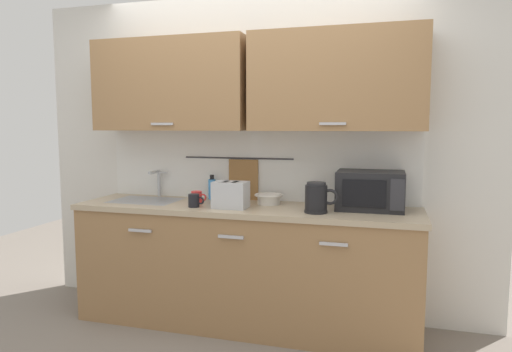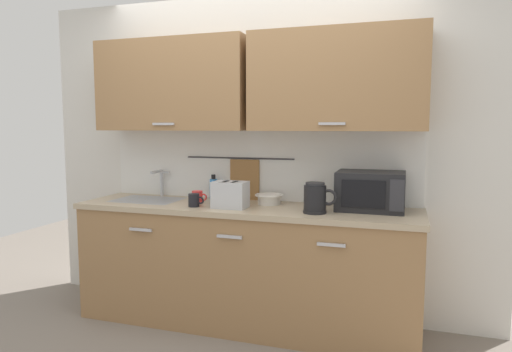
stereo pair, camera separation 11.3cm
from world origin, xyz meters
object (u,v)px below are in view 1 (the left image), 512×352
Objects in this scene: electric_kettle at (317,198)px; mug_near_sink at (197,197)px; dish_soap_bottle at (212,188)px; mug_by_kettle at (194,201)px; mixing_bowl at (269,198)px; toaster at (231,195)px; microwave at (370,190)px.

mug_near_sink is (-0.92, 0.11, -0.05)m from electric_kettle.
mug_by_kettle is at bearing -88.36° from dish_soap_bottle.
mug_by_kettle is (-0.49, -0.27, 0.00)m from mixing_bowl.
toaster is at bearing -18.24° from mug_near_sink.
mixing_bowl is at bearing 148.44° from electric_kettle.
mixing_bowl is at bearing -12.25° from dish_soap_bottle.
dish_soap_bottle is 0.44m from toaster.
dish_soap_bottle reaches higher than mixing_bowl.
microwave is at bearing 11.88° from mug_by_kettle.
electric_kettle is 1.89× the size of mug_by_kettle.
microwave reaches higher than electric_kettle.
microwave reaches higher than dish_soap_bottle.
microwave is 1.80× the size of toaster.
electric_kettle reaches higher than mug_by_kettle.
dish_soap_bottle is at bearing 83.26° from mug_near_sink.
microwave is 3.83× the size of mug_by_kettle.
electric_kettle is 1.06× the size of mixing_bowl.
electric_kettle is 0.93m from mug_near_sink.
toaster is (0.28, -0.34, 0.01)m from dish_soap_bottle.
mug_by_kettle is at bearing -168.12° from microwave.
electric_kettle is at bearing -1.17° from toaster.
microwave is at bearing 33.90° from electric_kettle.
dish_soap_bottle is 1.63× the size of mug_near_sink.
mug_by_kettle reaches higher than mixing_bowl.
toaster is at bearing 178.83° from electric_kettle.
microwave is 2.35× the size of dish_soap_bottle.
dish_soap_bottle is (-0.90, 0.35, -0.01)m from electric_kettle.
microwave is 2.03× the size of electric_kettle.
mixing_bowl is at bearing 13.93° from mug_near_sink.
mug_near_sink is 0.15m from mug_by_kettle.
mixing_bowl is 0.32m from toaster.
mixing_bowl is at bearing 178.92° from microwave.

